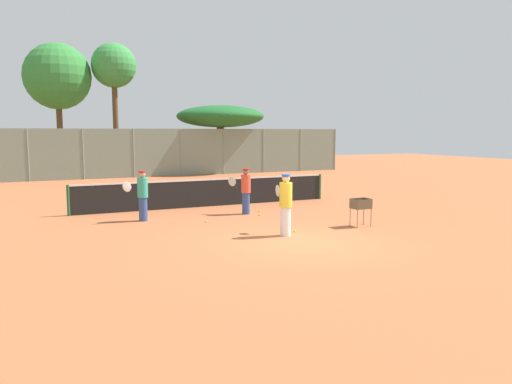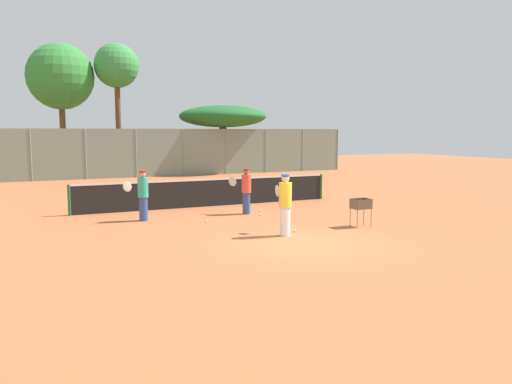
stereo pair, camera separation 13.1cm
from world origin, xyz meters
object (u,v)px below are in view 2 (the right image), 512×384
(player_white_outfit, at_px, (246,190))
(player_red_cap, at_px, (285,204))
(player_yellow_shirt, at_px, (143,195))
(ball_cart, at_px, (361,206))
(tennis_net, at_px, (209,192))

(player_white_outfit, distance_m, player_red_cap, 3.86)
(player_yellow_shirt, distance_m, ball_cart, 6.92)
(player_white_outfit, distance_m, ball_cart, 4.24)
(player_red_cap, height_order, ball_cart, player_red_cap)
(tennis_net, relative_size, player_red_cap, 5.96)
(tennis_net, xyz_separation_m, player_red_cap, (0.07, -6.06, 0.33))
(player_red_cap, height_order, player_yellow_shirt, player_red_cap)
(player_yellow_shirt, bearing_deg, ball_cart, 135.88)
(tennis_net, relative_size, player_white_outfit, 6.42)
(tennis_net, bearing_deg, player_yellow_shirt, -145.49)
(player_yellow_shirt, xyz_separation_m, ball_cart, (5.78, -3.80, -0.22))
(tennis_net, distance_m, player_white_outfit, 2.32)
(player_white_outfit, height_order, ball_cart, player_white_outfit)
(player_white_outfit, xyz_separation_m, player_yellow_shirt, (-3.56, 0.18, 0.01))
(player_white_outfit, height_order, player_red_cap, player_red_cap)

